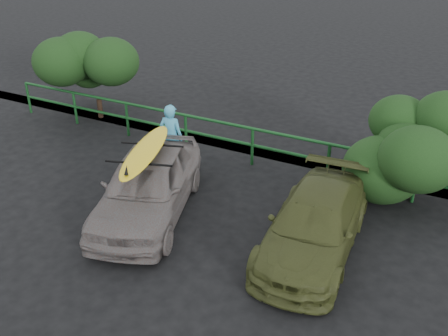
# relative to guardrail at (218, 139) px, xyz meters

# --- Properties ---
(ground) EXTENTS (80.00, 80.00, 0.00)m
(ground) POSITION_rel_guardrail_xyz_m (0.00, -5.00, -0.52)
(ground) COLOR black
(guardrail) EXTENTS (14.00, 0.08, 1.04)m
(guardrail) POSITION_rel_guardrail_xyz_m (0.00, 0.00, 0.00)
(guardrail) COLOR #14491D
(guardrail) RESTS_ON ground
(shrub_left) EXTENTS (3.20, 2.40, 2.42)m
(shrub_left) POSITION_rel_guardrail_xyz_m (-4.80, 0.40, 0.69)
(shrub_left) COLOR #1A3A15
(shrub_left) RESTS_ON ground
(shrub_right) EXTENTS (3.20, 2.40, 2.14)m
(shrub_right) POSITION_rel_guardrail_xyz_m (5.00, 0.50, 0.55)
(shrub_right) COLOR #1A3A15
(shrub_right) RESTS_ON ground
(sedan) EXTENTS (2.90, 4.44, 1.41)m
(sedan) POSITION_rel_guardrail_xyz_m (0.06, -3.18, 0.18)
(sedan) COLOR slate
(sedan) RESTS_ON ground
(olive_vehicle) EXTENTS (1.88, 4.01, 1.13)m
(olive_vehicle) POSITION_rel_guardrail_xyz_m (3.61, -2.77, 0.05)
(olive_vehicle) COLOR #424820
(olive_vehicle) RESTS_ON ground
(man) EXTENTS (0.67, 0.48, 1.71)m
(man) POSITION_rel_guardrail_xyz_m (-0.69, -1.14, 0.34)
(man) COLOR #45A9CF
(man) RESTS_ON ground
(roof_rack) EXTENTS (1.60, 1.35, 0.05)m
(roof_rack) POSITION_rel_guardrail_xyz_m (0.06, -3.18, 0.91)
(roof_rack) COLOR black
(roof_rack) RESTS_ON sedan
(surfboard) EXTENTS (1.41, 2.75, 0.08)m
(surfboard) POSITION_rel_guardrail_xyz_m (0.06, -3.18, 0.97)
(surfboard) COLOR yellow
(surfboard) RESTS_ON roof_rack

